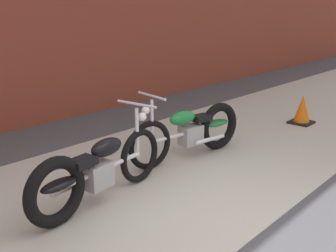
# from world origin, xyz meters

# --- Properties ---
(ground_plane) EXTENTS (80.00, 80.00, 0.00)m
(ground_plane) POSITION_xyz_m (0.00, 0.00, 0.00)
(ground_plane) COLOR #47474C
(sidewalk_slab) EXTENTS (36.00, 3.50, 0.01)m
(sidewalk_slab) POSITION_xyz_m (0.00, 1.75, 0.00)
(sidewalk_slab) COLOR #B2ADA3
(sidewalk_slab) RESTS_ON ground
(motorcycle_black) EXTENTS (2.00, 0.58, 1.03)m
(motorcycle_black) POSITION_xyz_m (-0.54, 1.65, 0.40)
(motorcycle_black) COLOR black
(motorcycle_black) RESTS_ON ground
(motorcycle_green) EXTENTS (2.00, 0.66, 1.03)m
(motorcycle_green) POSITION_xyz_m (1.43, 1.80, 0.40)
(motorcycle_green) COLOR black
(motorcycle_green) RESTS_ON ground
(traffic_cone) EXTENTS (0.40, 0.40, 0.55)m
(traffic_cone) POSITION_xyz_m (4.14, 1.38, 0.25)
(traffic_cone) COLOR orange
(traffic_cone) RESTS_ON ground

